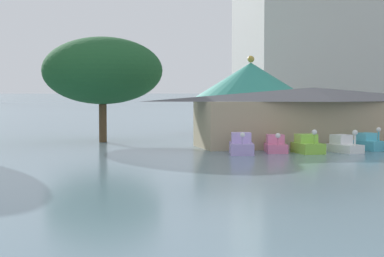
# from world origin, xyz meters

# --- Properties ---
(pedal_boat_lavender) EXTENTS (2.25, 3.15, 1.60)m
(pedal_boat_lavender) POSITION_xyz_m (8.32, 32.27, 0.59)
(pedal_boat_lavender) COLOR #B299D8
(pedal_boat_lavender) RESTS_ON ground
(pedal_boat_pink) EXTENTS (1.98, 2.86, 1.47)m
(pedal_boat_pink) POSITION_xyz_m (11.17, 32.99, 0.50)
(pedal_boat_pink) COLOR pink
(pedal_boat_pink) RESTS_ON ground
(pedal_boat_lime) EXTENTS (1.71, 2.60, 1.75)m
(pedal_boat_lime) POSITION_xyz_m (13.15, 31.82, 0.54)
(pedal_boat_lime) COLOR #8CCC3F
(pedal_boat_lime) RESTS_ON ground
(pedal_boat_white) EXTENTS (2.08, 2.99, 1.68)m
(pedal_boat_white) POSITION_xyz_m (15.98, 31.86, 0.51)
(pedal_boat_white) COLOR white
(pedal_boat_white) RESTS_ON ground
(pedal_boat_cyan) EXTENTS (1.97, 2.61, 1.77)m
(pedal_boat_cyan) POSITION_xyz_m (18.52, 32.87, 0.53)
(pedal_boat_cyan) COLOR #4CB7CC
(pedal_boat_cyan) RESTS_ON ground
(boathouse) EXTENTS (20.02, 6.24, 4.72)m
(boathouse) POSITION_xyz_m (15.99, 37.41, 2.46)
(boathouse) COLOR tan
(boathouse) RESTS_ON ground
(green_roof_pavilion) EXTENTS (11.96, 11.96, 8.00)m
(green_roof_pavilion) POSITION_xyz_m (15.53, 51.97, 4.24)
(green_roof_pavilion) COLOR #993328
(green_roof_pavilion) RESTS_ON ground
(shoreline_tree_mid) EXTENTS (10.40, 10.40, 9.11)m
(shoreline_tree_mid) POSITION_xyz_m (-0.06, 45.59, 6.19)
(shoreline_tree_mid) COLOR brown
(shoreline_tree_mid) RESTS_ON ground
(background_building_block) EXTENTS (39.76, 13.87, 28.58)m
(background_building_block) POSITION_xyz_m (40.98, 71.64, 14.31)
(background_building_block) COLOR beige
(background_building_block) RESTS_ON ground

